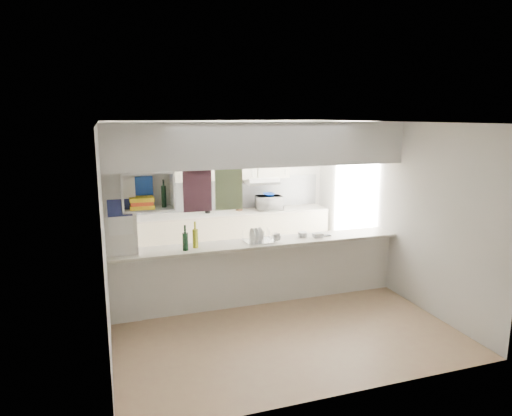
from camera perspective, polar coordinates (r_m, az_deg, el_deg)
name	(u,v)px	position (r m, az deg, el deg)	size (l,w,h in m)	color
floor	(260,302)	(6.83, 0.55, -11.66)	(4.80, 4.80, 0.00)	#A77E61
ceiling	(261,122)	(6.28, 0.60, 10.70)	(4.80, 4.80, 0.00)	white
wall_back	(220,190)	(8.70, -4.56, 2.27)	(4.20, 4.20, 0.00)	silver
wall_left	(104,227)	(6.10, -18.44, -2.24)	(4.80, 4.80, 0.00)	silver
wall_right	(388,206)	(7.37, 16.20, 0.19)	(4.80, 4.80, 0.00)	silver
servery_partition	(249,191)	(6.31, -0.91, 2.13)	(4.20, 0.50, 2.60)	silver
cubby_shelf	(146,193)	(5.98, -13.58, 1.78)	(0.65, 0.35, 0.50)	white
kitchen_run	(232,216)	(8.58, -3.05, -1.07)	(3.60, 0.63, 2.24)	beige
microwave	(269,203)	(8.71, 1.65, 0.66)	(0.48, 0.33, 0.27)	white
bowl	(269,195)	(8.66, 1.61, 1.69)	(0.23, 0.23, 0.06)	navy
dish_rack	(259,236)	(6.48, 0.39, -3.53)	(0.43, 0.34, 0.22)	silver
cup	(277,237)	(6.51, 2.61, -3.68)	(0.12, 0.12, 0.10)	white
wine_bottles	(191,239)	(6.20, -8.19, -3.90)	(0.23, 0.16, 0.36)	black
plastic_tubs	(309,235)	(6.81, 6.67, -3.35)	(0.49, 0.22, 0.07)	silver
utensil_jar	(208,209)	(8.45, -6.06, -0.16)	(0.10, 0.10, 0.14)	black
knife_block	(239,205)	(8.62, -2.13, 0.34)	(0.10, 0.08, 0.20)	brown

